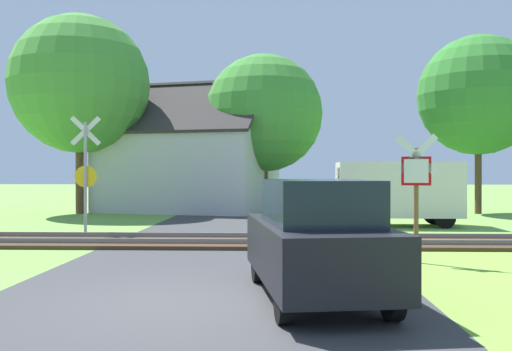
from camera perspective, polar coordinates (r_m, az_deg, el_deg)
ground_plane at (r=8.44m, az=-5.45°, el=-12.62°), size 160.00×160.00×0.00m
road_asphalt at (r=10.39m, az=-3.98°, el=-10.15°), size 6.64×80.00×0.01m
rail_track at (r=15.11m, az=-2.05°, el=-6.64°), size 60.00×2.60×0.22m
stop_sign_near at (r=12.29m, az=15.73°, el=-0.97°), size 0.86×0.24×2.69m
crossing_sign_far at (r=17.47m, az=-16.68°, el=0.58°), size 0.87×0.20×3.55m
house at (r=28.48m, az=-6.55°, el=0.71°), size 9.29×8.42×6.39m
tree_center at (r=27.70m, az=0.79°, el=6.23°), size 5.67×5.67×7.59m
tree_left at (r=27.58m, az=-17.19°, el=8.70°), size 6.32×6.32×9.08m
tree_far at (r=28.04m, az=21.35°, el=7.47°), size 5.44×5.44×8.12m
mail_truck at (r=20.58m, az=13.52°, el=-1.50°), size 4.93×1.99×2.24m
parked_car at (r=8.56m, az=6.01°, el=-6.36°), size 2.22×4.20×1.78m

